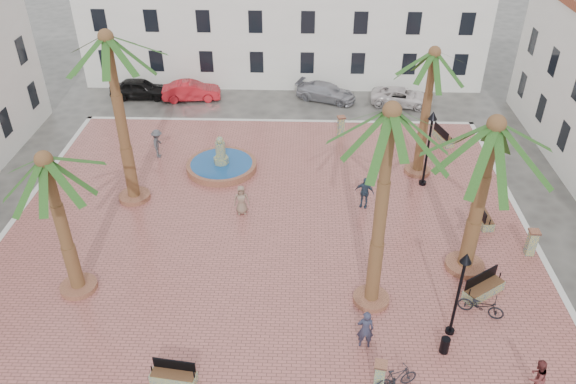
{
  "coord_description": "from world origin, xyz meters",
  "views": [
    {
      "loc": [
        1.77,
        -23.44,
        17.12
      ],
      "look_at": [
        1.0,
        0.0,
        1.6
      ],
      "focal_mm": 35.0,
      "sensor_mm": 36.0,
      "label": 1
    }
  ],
  "objects_px": {
    "pedestrian_east": "(474,224)",
    "car_black": "(140,88)",
    "bollard_se": "(380,375)",
    "bollard_n": "(341,126)",
    "palm_ne": "(432,67)",
    "palm_sw": "(49,178)",
    "bicycle_b": "(396,378)",
    "cyclist_a": "(365,329)",
    "cyclist_b": "(537,377)",
    "bench_se": "(483,289)",
    "pedestrian_north": "(158,144)",
    "bench_ne": "(443,137)",
    "lamppost_e": "(430,136)",
    "bicycle_a": "(481,305)",
    "litter_bin": "(445,345)",
    "palm_s": "(389,134)",
    "pedestrian_fountain_b": "(364,192)",
    "bench_e": "(482,216)",
    "palm_nw": "(109,57)",
    "lamppost_s": "(461,281)",
    "car_red": "(191,91)",
    "pedestrian_fountain_a": "(241,200)",
    "car_silver": "(326,92)",
    "bench_s": "(174,376)",
    "palm_e": "(492,145)",
    "fountain": "(222,165)",
    "bollard_e": "(532,242)"
  },
  "relations": [
    {
      "from": "bench_se",
      "to": "pedestrian_north",
      "type": "relative_size",
      "value": 1.12
    },
    {
      "from": "palm_e",
      "to": "bicycle_b",
      "type": "relative_size",
      "value": 4.63
    },
    {
      "from": "bollard_e",
      "to": "lamppost_e",
      "type": "bearing_deg",
      "value": 123.72
    },
    {
      "from": "bench_se",
      "to": "bench_e",
      "type": "relative_size",
      "value": 1.02
    },
    {
      "from": "car_black",
      "to": "bollard_se",
      "type": "bearing_deg",
      "value": -149.61
    },
    {
      "from": "bench_s",
      "to": "litter_bin",
      "type": "relative_size",
      "value": 2.51
    },
    {
      "from": "lamppost_e",
      "to": "cyclist_b",
      "type": "distance_m",
      "value": 13.93
    },
    {
      "from": "palm_s",
      "to": "lamppost_e",
      "type": "distance_m",
      "value": 11.14
    },
    {
      "from": "bollard_e",
      "to": "litter_bin",
      "type": "xyz_separation_m",
      "value": [
        -5.14,
        -6.0,
        -0.35
      ]
    },
    {
      "from": "bench_ne",
      "to": "lamppost_e",
      "type": "distance_m",
      "value": 6.18
    },
    {
      "from": "palm_s",
      "to": "litter_bin",
      "type": "xyz_separation_m",
      "value": [
        2.54,
        -2.65,
        -7.58
      ]
    },
    {
      "from": "pedestrian_fountain_a",
      "to": "car_silver",
      "type": "relative_size",
      "value": 0.37
    },
    {
      "from": "bollard_se",
      "to": "bollard_n",
      "type": "height_order",
      "value": "bollard_n"
    },
    {
      "from": "lamppost_e",
      "to": "bollard_n",
      "type": "xyz_separation_m",
      "value": [
        -4.33,
        5.7,
        -2.33
      ]
    },
    {
      "from": "lamppost_s",
      "to": "car_red",
      "type": "xyz_separation_m",
      "value": [
        -14.24,
        22.26,
        -2.21
      ]
    },
    {
      "from": "bollard_se",
      "to": "pedestrian_fountain_b",
      "type": "xyz_separation_m",
      "value": [
        0.35,
        11.38,
        0.23
      ]
    },
    {
      "from": "pedestrian_fountain_b",
      "to": "pedestrian_east",
      "type": "xyz_separation_m",
      "value": [
        5.05,
        -2.53,
        -0.06
      ]
    },
    {
      "from": "fountain",
      "to": "bench_se",
      "type": "distance_m",
      "value": 16.07
    },
    {
      "from": "bench_e",
      "to": "cyclist_a",
      "type": "xyz_separation_m",
      "value": [
        -6.62,
        -8.35,
        0.6
      ]
    },
    {
      "from": "bicycle_b",
      "to": "pedestrian_north",
      "type": "xyz_separation_m",
      "value": [
        -12.18,
        16.23,
        0.4
      ]
    },
    {
      "from": "palm_sw",
      "to": "bicycle_b",
      "type": "height_order",
      "value": "palm_sw"
    },
    {
      "from": "palm_nw",
      "to": "car_red",
      "type": "distance_m",
      "value": 15.16
    },
    {
      "from": "pedestrian_east",
      "to": "car_black",
      "type": "relative_size",
      "value": 0.38
    },
    {
      "from": "bollard_e",
      "to": "palm_s",
      "type": "bearing_deg",
      "value": -156.47
    },
    {
      "from": "palm_e",
      "to": "car_silver",
      "type": "bearing_deg",
      "value": 107.55
    },
    {
      "from": "palm_e",
      "to": "cyclist_b",
      "type": "xyz_separation_m",
      "value": [
        0.89,
        -6.63,
        -5.58
      ]
    },
    {
      "from": "car_black",
      "to": "car_red",
      "type": "distance_m",
      "value": 3.86
    },
    {
      "from": "lamppost_e",
      "to": "litter_bin",
      "type": "relative_size",
      "value": 6.45
    },
    {
      "from": "car_silver",
      "to": "cyclist_b",
      "type": "bearing_deg",
      "value": -144.2
    },
    {
      "from": "bench_se",
      "to": "car_silver",
      "type": "xyz_separation_m",
      "value": [
        -6.25,
        20.27,
        0.19
      ]
    },
    {
      "from": "palm_ne",
      "to": "car_black",
      "type": "bearing_deg",
      "value": 151.43
    },
    {
      "from": "cyclist_b",
      "to": "bicycle_a",
      "type": "bearing_deg",
      "value": -106.85
    },
    {
      "from": "palm_e",
      "to": "cyclist_b",
      "type": "relative_size",
      "value": 4.94
    },
    {
      "from": "lamppost_e",
      "to": "bicycle_a",
      "type": "distance_m",
      "value": 10.26
    },
    {
      "from": "bollard_n",
      "to": "car_silver",
      "type": "bearing_deg",
      "value": 97.9
    },
    {
      "from": "bollard_n",
      "to": "car_silver",
      "type": "relative_size",
      "value": 0.31
    },
    {
      "from": "lamppost_s",
      "to": "pedestrian_east",
      "type": "distance_m",
      "value": 6.85
    },
    {
      "from": "palm_sw",
      "to": "bench_e",
      "type": "relative_size",
      "value": 3.49
    },
    {
      "from": "bollard_se",
      "to": "cyclist_a",
      "type": "relative_size",
      "value": 0.7
    },
    {
      "from": "bollard_n",
      "to": "bicycle_a",
      "type": "bearing_deg",
      "value": -72.21
    },
    {
      "from": "cyclist_a",
      "to": "cyclist_b",
      "type": "height_order",
      "value": "cyclist_a"
    },
    {
      "from": "bench_s",
      "to": "bench_se",
      "type": "xyz_separation_m",
      "value": [
        12.33,
        4.89,
        0.05
      ]
    },
    {
      "from": "bench_ne",
      "to": "pedestrian_fountain_b",
      "type": "xyz_separation_m",
      "value": [
        -5.62,
        -7.38,
        0.59
      ]
    },
    {
      "from": "litter_bin",
      "to": "cyclist_b",
      "type": "height_order",
      "value": "cyclist_b"
    },
    {
      "from": "palm_nw",
      "to": "palm_ne",
      "type": "relative_size",
      "value": 1.23
    },
    {
      "from": "palm_e",
      "to": "palm_s",
      "type": "bearing_deg",
      "value": -152.86
    },
    {
      "from": "palm_ne",
      "to": "bench_ne",
      "type": "bearing_deg",
      "value": 59.71
    },
    {
      "from": "fountain",
      "to": "palm_s",
      "type": "distance_m",
      "value": 15.17
    },
    {
      "from": "palm_e",
      "to": "bench_s",
      "type": "bearing_deg",
      "value": -151.02
    },
    {
      "from": "palm_sw",
      "to": "cyclist_a",
      "type": "xyz_separation_m",
      "value": [
        12.13,
        -2.78,
        -4.79
      ]
    }
  ]
}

